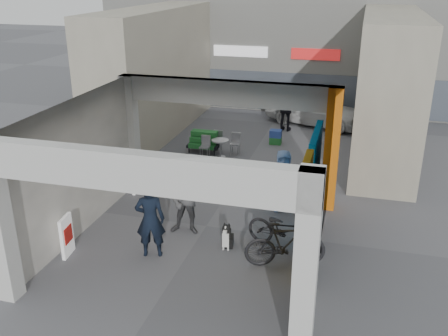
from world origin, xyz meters
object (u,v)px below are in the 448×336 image
(man_elderly, at_px, (283,180))
(bicycle_rear, at_px, (285,244))
(bicycle_front, at_px, (285,230))
(man_with_dog, at_px, (150,219))
(white_van, at_px, (315,108))
(man_back_turned, at_px, (187,200))
(cafe_set, at_px, (219,147))
(border_collie, at_px, (227,237))
(man_crates, at_px, (286,109))
(produce_stand, at_px, (203,144))

(man_elderly, xyz_separation_m, bicycle_rear, (0.54, -2.89, -0.33))
(man_elderly, xyz_separation_m, bicycle_front, (0.42, -2.15, -0.37))
(man_with_dog, xyz_separation_m, bicycle_rear, (3.12, 0.37, -0.39))
(man_with_dog, height_order, bicycle_front, man_with_dog)
(man_elderly, relative_size, white_van, 0.41)
(man_with_dog, height_order, man_back_turned, man_with_dog)
(man_with_dog, height_order, white_van, man_with_dog)
(man_with_dog, relative_size, man_back_turned, 1.01)
(bicycle_front, bearing_deg, cafe_set, 45.12)
(cafe_set, bearing_deg, man_elderly, -52.87)
(border_collie, relative_size, man_elderly, 0.40)
(man_elderly, relative_size, man_crates, 0.92)
(man_with_dog, distance_m, man_elderly, 4.16)
(cafe_set, bearing_deg, man_with_dog, -87.09)
(white_van, bearing_deg, man_with_dog, -173.38)
(produce_stand, height_order, man_with_dog, man_with_dog)
(cafe_set, distance_m, man_crates, 4.14)
(produce_stand, bearing_deg, cafe_set, -24.98)
(produce_stand, bearing_deg, man_with_dog, -96.13)
(border_collie, relative_size, bicycle_rear, 0.38)
(bicycle_front, bearing_deg, man_crates, 24.66)
(man_back_turned, bearing_deg, man_elderly, 38.03)
(man_back_turned, height_order, bicycle_rear, man_back_turned)
(man_with_dog, relative_size, man_elderly, 1.07)
(man_with_dog, relative_size, white_van, 0.44)
(man_back_turned, bearing_deg, man_with_dog, -115.71)
(bicycle_front, bearing_deg, white_van, 17.98)
(produce_stand, distance_m, border_collie, 7.00)
(produce_stand, xyz_separation_m, man_with_dog, (1.02, -7.27, 0.64))
(white_van, bearing_deg, bicycle_rear, -158.59)
(produce_stand, bearing_deg, man_crates, 39.83)
(man_crates, bearing_deg, cafe_set, 73.13)
(produce_stand, height_order, man_back_turned, man_back_turned)
(man_with_dog, bearing_deg, cafe_set, -104.91)
(cafe_set, height_order, border_collie, cafe_set)
(cafe_set, height_order, bicycle_rear, bicycle_rear)
(cafe_set, relative_size, produce_stand, 1.12)
(man_back_turned, relative_size, man_elderly, 1.06)
(man_crates, distance_m, bicycle_rear, 10.52)
(border_collie, distance_m, man_back_turned, 1.42)
(cafe_set, relative_size, man_crates, 0.69)
(cafe_set, height_order, white_van, white_van)
(man_back_turned, height_order, man_crates, man_crates)
(man_crates, bearing_deg, border_collie, 101.36)
(bicycle_rear, bearing_deg, white_van, -14.79)
(bicycle_front, relative_size, white_van, 0.45)
(produce_stand, bearing_deg, man_back_turned, -90.29)
(man_with_dog, distance_m, bicycle_rear, 3.17)
(man_back_turned, xyz_separation_m, bicycle_front, (2.54, -0.14, -0.42))
(cafe_set, bearing_deg, border_collie, -72.49)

